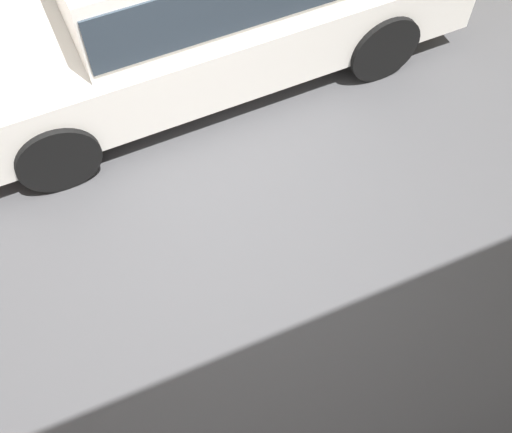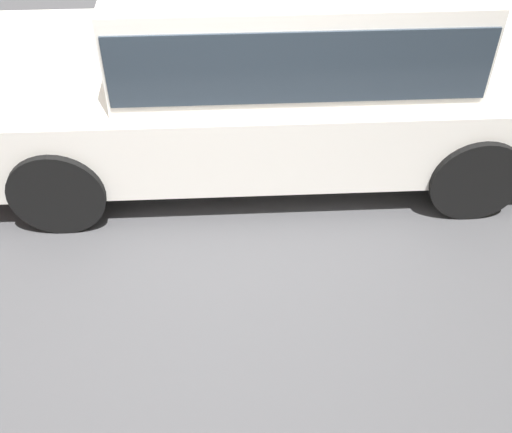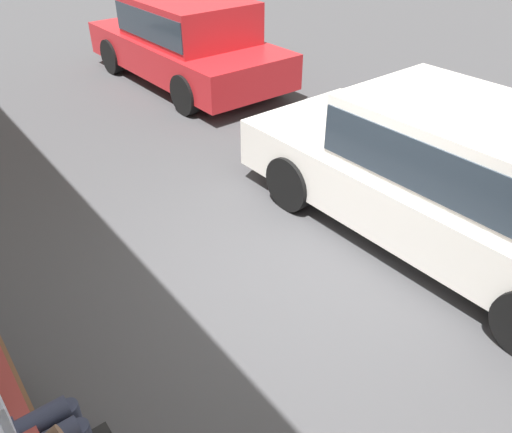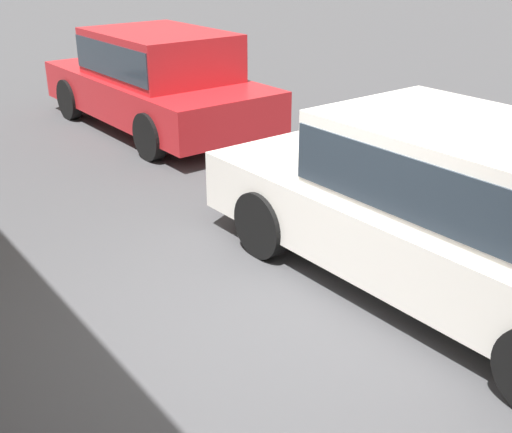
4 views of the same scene
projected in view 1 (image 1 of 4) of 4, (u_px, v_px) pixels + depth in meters
The scene contains 1 object.
ground_plane at pixel (216, 213), 5.00m from camera, with size 60.00×60.00×0.00m, color #424244.
Camera 1 is at (0.79, 2.60, 4.21)m, focal length 45.00 mm.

